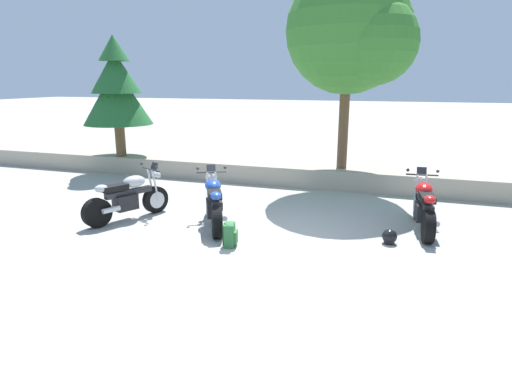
% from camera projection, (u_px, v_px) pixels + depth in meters
% --- Properties ---
extents(ground_plane, '(120.00, 120.00, 0.00)m').
position_uv_depth(ground_plane, '(269.00, 243.00, 8.21)').
color(ground_plane, '#A3A099').
extents(stone_wall, '(36.00, 0.80, 0.55)m').
position_uv_depth(stone_wall, '(317.00, 177.00, 12.55)').
color(stone_wall, '#A89E89').
rests_on(stone_wall, ground).
extents(motorcycle_silver_near_left, '(1.09, 1.94, 1.18)m').
position_uv_depth(motorcycle_silver_near_left, '(128.00, 198.00, 9.51)').
color(motorcycle_silver_near_left, black).
rests_on(motorcycle_silver_near_left, ground).
extents(motorcycle_blue_centre, '(1.16, 1.89, 1.18)m').
position_uv_depth(motorcycle_blue_centre, '(214.00, 203.00, 9.09)').
color(motorcycle_blue_centre, black).
rests_on(motorcycle_blue_centre, ground).
extents(motorcycle_red_far_right, '(0.67, 2.07, 1.18)m').
position_uv_depth(motorcycle_red_far_right, '(424.00, 207.00, 8.82)').
color(motorcycle_red_far_right, black).
rests_on(motorcycle_red_far_right, ground).
extents(rider_backpack, '(0.31, 0.33, 0.47)m').
position_uv_depth(rider_backpack, '(230.00, 234.00, 8.00)').
color(rider_backpack, '#2D6B38').
rests_on(rider_backpack, ground).
extents(rider_helmet, '(0.28, 0.28, 0.28)m').
position_uv_depth(rider_helmet, '(390.00, 237.00, 8.15)').
color(rider_helmet, black).
rests_on(rider_helmet, ground).
extents(pine_tree_far_left, '(2.21, 2.21, 3.83)m').
position_uv_depth(pine_tree_far_left, '(116.00, 88.00, 13.87)').
color(pine_tree_far_left, brown).
rests_on(pine_tree_far_left, stone_wall).
extents(leafy_tree_mid_left, '(3.49, 3.32, 5.38)m').
position_uv_depth(leafy_tree_mid_left, '(354.00, 34.00, 11.38)').
color(leafy_tree_mid_left, brown).
rests_on(leafy_tree_mid_left, stone_wall).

